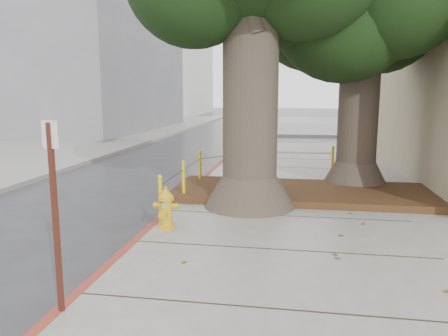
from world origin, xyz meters
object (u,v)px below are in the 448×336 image
(signpost, at_px, (55,207))
(fire_hydrant, at_px, (166,208))
(car_silver, at_px, (387,129))
(car_dark, at_px, (97,129))

(signpost, bearing_deg, fire_hydrant, 100.42)
(fire_hydrant, height_order, signpost, signpost)
(fire_hydrant, relative_size, car_silver, 0.24)
(signpost, relative_size, car_dark, 0.56)
(car_dark, bearing_deg, signpost, -64.54)
(fire_hydrant, distance_m, car_dark, 18.67)
(signpost, height_order, car_silver, signpost)
(car_silver, height_order, car_dark, car_dark)
(signpost, relative_size, car_silver, 0.66)
(fire_hydrant, relative_size, car_dark, 0.20)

